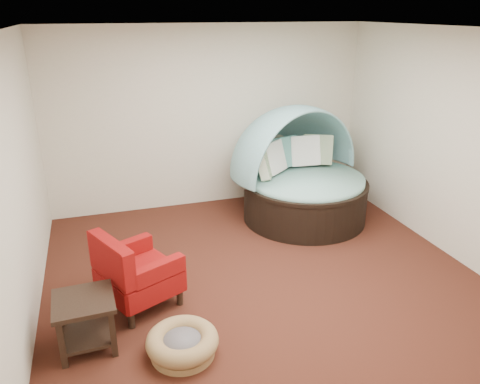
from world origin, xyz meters
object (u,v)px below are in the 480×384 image
object	(u,v)px
side_table	(85,316)
canopy_daybed	(301,167)
red_armchair	(134,273)
pet_basket	(183,343)

from	to	relation	value
side_table	canopy_daybed	bearing A→B (deg)	34.56
canopy_daybed	red_armchair	xyz separation A→B (m)	(-2.63, -1.63, -0.39)
canopy_daybed	pet_basket	world-z (taller)	canopy_daybed
pet_basket	side_table	xyz separation A→B (m)	(-0.83, 0.38, 0.22)
canopy_daybed	red_armchair	size ratio (longest dim) A/B	2.39
pet_basket	side_table	size ratio (longest dim) A/B	1.33
pet_basket	red_armchair	world-z (taller)	red_armchair
pet_basket	side_table	bearing A→B (deg)	155.34
canopy_daybed	side_table	bearing A→B (deg)	-162.61
pet_basket	red_armchair	distance (m)	1.01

